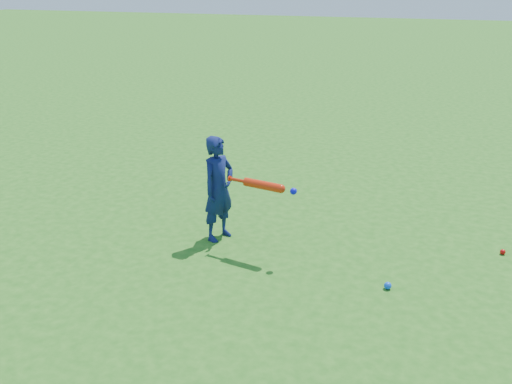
{
  "coord_description": "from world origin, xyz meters",
  "views": [
    {
      "loc": [
        3.07,
        -6.19,
        2.9
      ],
      "look_at": [
        1.02,
        -0.66,
        0.67
      ],
      "focal_mm": 40.0,
      "sensor_mm": 36.0,
      "label": 1
    }
  ],
  "objects_px": {
    "ground_ball_blue": "(388,286)",
    "bat_swing": "(266,186)",
    "child": "(219,189)",
    "ground_ball_red": "(503,252)"
  },
  "relations": [
    {
      "from": "ground_ball_blue",
      "to": "bat_swing",
      "type": "height_order",
      "value": "bat_swing"
    },
    {
      "from": "child",
      "to": "ground_ball_blue",
      "type": "relative_size",
      "value": 16.63
    },
    {
      "from": "ground_ball_blue",
      "to": "ground_ball_red",
      "type": "bearing_deg",
      "value": 47.88
    },
    {
      "from": "child",
      "to": "bat_swing",
      "type": "distance_m",
      "value": 0.68
    },
    {
      "from": "ground_ball_blue",
      "to": "bat_swing",
      "type": "relative_size",
      "value": 0.09
    },
    {
      "from": "ground_ball_red",
      "to": "bat_swing",
      "type": "xyz_separation_m",
      "value": [
        -2.5,
        -0.86,
        0.76
      ]
    },
    {
      "from": "child",
      "to": "ground_ball_blue",
      "type": "xyz_separation_m",
      "value": [
        2.05,
        -0.52,
        -0.58
      ]
    },
    {
      "from": "child",
      "to": "bat_swing",
      "type": "xyz_separation_m",
      "value": [
        0.64,
        -0.17,
        0.17
      ]
    },
    {
      "from": "child",
      "to": "ground_ball_red",
      "type": "height_order",
      "value": "child"
    },
    {
      "from": "ground_ball_red",
      "to": "bat_swing",
      "type": "relative_size",
      "value": 0.07
    }
  ]
}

